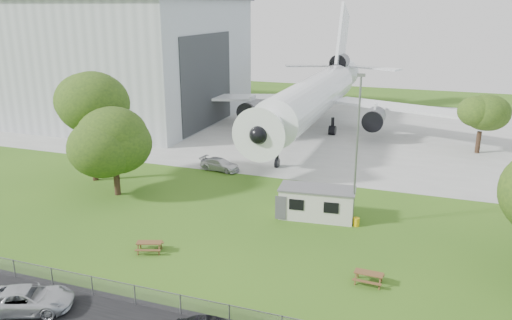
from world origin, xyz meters
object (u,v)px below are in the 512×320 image
(hangar, at_px, (95,56))
(picnic_west, at_px, (150,252))
(airliner, at_px, (315,94))
(site_cabin, at_px, (317,203))
(picnic_east, at_px, (368,283))

(hangar, xyz_separation_m, picnic_west, (33.26, -39.42, -9.41))
(airliner, distance_m, site_cabin, 30.40)
(picnic_west, bearing_deg, site_cabin, 26.45)
(site_cabin, bearing_deg, hangar, 145.71)
(site_cabin, distance_m, picnic_east, 10.66)
(site_cabin, relative_size, picnic_east, 3.82)
(site_cabin, xyz_separation_m, picnic_east, (5.46, -9.06, -1.31))
(hangar, relative_size, airliner, 0.90)
(picnic_west, xyz_separation_m, picnic_east, (15.34, 0.94, 0.00))
(picnic_east, bearing_deg, hangar, 144.56)
(airliner, bearing_deg, site_cabin, -76.24)
(hangar, relative_size, picnic_west, 23.89)
(picnic_west, relative_size, picnic_east, 1.00)
(airliner, relative_size, picnic_east, 26.52)
(picnic_west, bearing_deg, picnic_east, -15.39)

